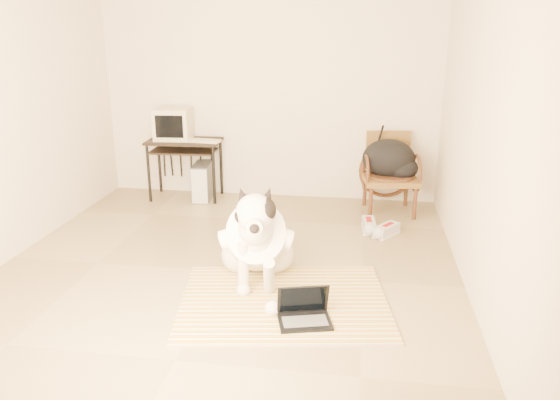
% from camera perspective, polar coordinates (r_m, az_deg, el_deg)
% --- Properties ---
extents(floor, '(4.50, 4.50, 0.00)m').
position_cam_1_polar(floor, '(4.78, -5.70, -7.46)').
color(floor, '#917D58').
rests_on(floor, ground).
extents(wall_back, '(4.50, 0.00, 4.50)m').
position_cam_1_polar(wall_back, '(6.56, -1.18, 11.91)').
color(wall_back, beige).
rests_on(wall_back, floor).
extents(wall_front, '(4.50, 0.00, 4.50)m').
position_cam_1_polar(wall_front, '(2.33, -20.32, -0.67)').
color(wall_front, beige).
rests_on(wall_front, floor).
extents(wall_right, '(0.00, 4.50, 4.50)m').
position_cam_1_polar(wall_right, '(4.32, 20.58, 7.57)').
color(wall_right, beige).
rests_on(wall_right, floor).
extents(rug, '(1.75, 1.44, 0.02)m').
position_cam_1_polar(rug, '(4.27, 0.41, -10.55)').
color(rug, orange).
rests_on(rug, floor).
extents(dog, '(0.62, 1.24, 0.93)m').
position_cam_1_polar(dog, '(4.44, -2.43, -4.23)').
color(dog, silver).
rests_on(dog, rug).
extents(laptop, '(0.43, 0.36, 0.26)m').
position_cam_1_polar(laptop, '(3.98, 2.53, -11.65)').
color(laptop, black).
rests_on(laptop, rug).
extents(computer_desk, '(0.88, 0.52, 0.72)m').
position_cam_1_polar(computer_desk, '(6.64, -9.98, 5.33)').
color(computer_desk, black).
rests_on(computer_desk, floor).
extents(crt_monitor, '(0.44, 0.43, 0.37)m').
position_cam_1_polar(crt_monitor, '(6.68, -11.08, 7.83)').
color(crt_monitor, beige).
rests_on(crt_monitor, computer_desk).
extents(desk_keyboard, '(0.42, 0.20, 0.03)m').
position_cam_1_polar(desk_keyboard, '(6.49, -8.08, 6.15)').
color(desk_keyboard, beige).
rests_on(desk_keyboard, computer_desk).
extents(pc_tower, '(0.24, 0.48, 0.43)m').
position_cam_1_polar(pc_tower, '(6.68, -8.08, 1.94)').
color(pc_tower, '#505053').
rests_on(pc_tower, floor).
extents(rattan_chair, '(0.65, 0.63, 0.88)m').
position_cam_1_polar(rattan_chair, '(6.24, 11.38, 2.77)').
color(rattan_chair, brown).
rests_on(rattan_chair, floor).
extents(backpack, '(0.61, 0.48, 0.43)m').
position_cam_1_polar(backpack, '(6.17, 11.51, 4.11)').
color(backpack, black).
rests_on(backpack, rattan_chair).
extents(sneaker_left, '(0.16, 0.33, 0.11)m').
position_cam_1_polar(sneaker_left, '(5.72, 9.26, -2.66)').
color(sneaker_left, silver).
rests_on(sneaker_left, floor).
extents(sneaker_right, '(0.29, 0.34, 0.11)m').
position_cam_1_polar(sneaker_right, '(5.62, 11.08, -3.16)').
color(sneaker_right, silver).
rests_on(sneaker_right, floor).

